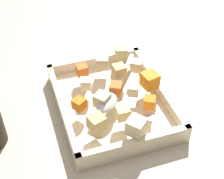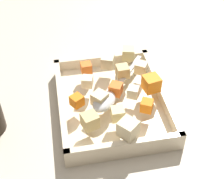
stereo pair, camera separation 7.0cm
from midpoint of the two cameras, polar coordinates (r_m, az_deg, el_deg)
The scene contains 18 objects.
ground_plane at distance 0.75m, azimuth 2.96°, elevation -1.99°, with size 4.00×4.00×0.00m, color #BCB29E.
baking_dish at distance 0.73m, azimuth 2.76°, elevation -2.39°, with size 0.28×0.23×0.04m.
carrot_chunk_heap_side at distance 0.72m, azimuth 9.46°, elevation 0.91°, with size 0.03×0.03×0.03m, color orange.
carrot_chunk_front_center at distance 0.76m, azimuth -1.72°, elevation 3.56°, with size 0.02×0.02×0.02m, color orange.
carrot_chunk_under_handle at distance 0.70m, azimuth 3.12°, elevation -0.09°, with size 0.02×0.02×0.02m, color orange.
carrot_chunk_mid_right at distance 0.67m, azimuth 8.88°, elevation -2.84°, with size 0.02×0.02×0.02m, color orange.
carrot_chunk_heap_top at distance 0.68m, azimuth -3.01°, elevation -2.03°, with size 0.02×0.02×0.02m, color orange.
potato_chunk_rim_edge at distance 0.63m, azimuth -0.57°, elevation -5.43°, with size 0.03×0.03×0.03m, color tan.
potato_chunk_near_left at distance 0.65m, azimuth 4.07°, elevation -4.27°, with size 0.02×0.02×0.02m, color #E0CC89.
potato_chunk_corner_se at distance 0.75m, azimuth 4.49°, elevation 2.97°, with size 0.03×0.03×0.03m, color tan.
potato_chunk_mid_left at distance 0.72m, azimuth -1.41°, elevation 1.25°, with size 0.02×0.02×0.02m, color beige.
potato_chunk_far_left at distance 0.80m, azimuth 5.31°, elevation 5.99°, with size 0.03×0.03×0.03m, color #E0CC89.
potato_chunk_back_center at distance 0.76m, azimuth 7.59°, elevation 3.57°, with size 0.02×0.02×0.02m, color beige.
potato_chunk_far_right at distance 0.68m, azimuth 0.90°, elevation -1.74°, with size 0.03×0.03×0.03m, color beige.
potato_chunk_near_spoon at distance 0.62m, azimuth 5.86°, elevation -6.74°, with size 0.03×0.03×0.03m, color beige.
potato_chunk_center at distance 0.77m, azimuth 1.66°, elevation 4.58°, with size 0.03×0.03×0.03m, color beige.
parsnip_chunk_corner_sw at distance 0.70m, azimuth 6.47°, elevation -0.54°, with size 0.02×0.02×0.02m, color beige.
serving_spoon at distance 0.69m, azimuth 2.12°, elevation -1.52°, with size 0.19×0.15×0.02m.
Camera 2 is at (0.54, -0.11, 0.52)m, focal length 54.17 mm.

